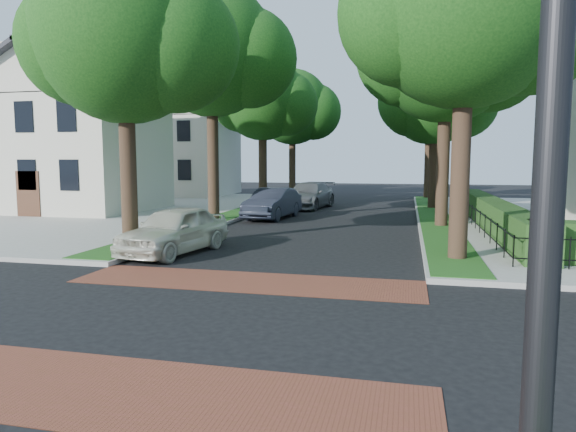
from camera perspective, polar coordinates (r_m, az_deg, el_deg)
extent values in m
plane|color=black|center=(10.46, -10.05, -11.23)|extent=(120.00, 120.00, 0.00)
cube|color=gray|center=(36.79, -26.58, 0.83)|extent=(30.00, 30.00, 0.15)
cube|color=brown|center=(13.35, -4.61, -7.29)|extent=(9.00, 2.20, 0.01)
cube|color=brown|center=(7.81, -19.78, -17.68)|extent=(9.00, 2.20, 0.01)
cube|color=#1B4614|center=(28.44, 15.94, 0.02)|extent=(1.60, 29.80, 0.02)
cube|color=#1B4614|center=(29.92, -5.19, 0.54)|extent=(1.60, 29.80, 0.02)
cylinder|color=black|center=(16.24, 18.72, 8.39)|extent=(0.56, 0.56, 7.35)
sphere|color=#0F380F|center=(16.86, 19.22, 21.69)|extent=(6.20, 6.20, 6.20)
sphere|color=#0F380F|center=(17.28, 25.04, 19.70)|extent=(4.65, 4.65, 4.65)
sphere|color=#0F380F|center=(16.52, 13.52, 21.12)|extent=(4.34, 4.34, 4.34)
cylinder|color=black|center=(24.22, 16.92, 8.05)|extent=(0.56, 0.56, 7.70)
sphere|color=#0F380F|center=(24.70, 17.23, 17.52)|extent=(6.60, 6.60, 6.60)
sphere|color=#0F380F|center=(25.10, 21.46, 16.26)|extent=(4.95, 4.95, 4.95)
sphere|color=#0F380F|center=(24.40, 13.19, 17.06)|extent=(4.62, 4.62, 4.62)
sphere|color=#0F380F|center=(26.42, 17.23, 17.87)|extent=(4.29, 4.29, 4.29)
cylinder|color=black|center=(33.19, 15.89, 6.62)|extent=(0.56, 0.56, 6.65)
sphere|color=#0F380F|center=(33.41, 16.07, 12.65)|extent=(5.80, 5.80, 5.80)
sphere|color=#0F380F|center=(33.78, 18.78, 11.81)|extent=(4.35, 4.35, 4.35)
sphere|color=#0F380F|center=(33.15, 13.51, 12.25)|extent=(4.06, 4.06, 4.06)
sphere|color=#0F380F|center=(34.92, 16.14, 13.19)|extent=(3.77, 3.77, 3.77)
cylinder|color=black|center=(42.18, 15.32, 6.74)|extent=(0.56, 0.56, 7.00)
sphere|color=#0F380F|center=(42.39, 15.47, 11.75)|extent=(6.00, 6.00, 6.00)
sphere|color=#0F380F|center=(42.74, 17.69, 11.09)|extent=(4.50, 4.50, 4.50)
sphere|color=#0F380F|center=(42.14, 13.39, 11.43)|extent=(4.20, 4.20, 4.20)
sphere|color=#0F380F|center=(43.94, 15.55, 12.20)|extent=(3.90, 3.90, 3.90)
cylinder|color=black|center=(18.74, -17.40, 7.57)|extent=(0.56, 0.56, 7.00)
sphere|color=#0F380F|center=(19.20, -17.78, 18.67)|extent=(6.00, 6.00, 6.00)
sphere|color=#0F380F|center=(18.62, -12.65, 17.96)|extent=(4.50, 4.50, 4.50)
sphere|color=#0F380F|center=(19.76, -21.97, 17.27)|extent=(4.20, 4.20, 4.20)
sphere|color=#0F380F|center=(20.54, -15.30, 19.33)|extent=(3.90, 3.90, 3.90)
cylinder|color=black|center=(25.97, -8.36, 8.50)|extent=(0.56, 0.56, 8.05)
sphere|color=#0F380F|center=(26.48, -8.51, 17.74)|extent=(6.40, 6.40, 6.40)
sphere|color=#0F380F|center=(26.11, -4.49, 17.06)|extent=(4.80, 4.80, 4.80)
sphere|color=#0F380F|center=(26.86, -11.98, 16.85)|extent=(4.48, 4.48, 4.48)
sphere|color=#0F380F|center=(28.02, -7.06, 18.16)|extent=(4.16, 4.16, 4.16)
cylinder|color=black|center=(34.49, -2.83, 7.00)|extent=(0.56, 0.56, 6.86)
sphere|color=#0F380F|center=(34.72, -2.86, 12.99)|extent=(5.60, 5.60, 5.60)
sphere|color=#0F380F|center=(34.58, -0.20, 12.36)|extent=(4.20, 4.20, 4.20)
sphere|color=#0F380F|center=(34.91, -5.21, 12.44)|extent=(3.92, 3.92, 3.92)
sphere|color=#0F380F|center=(36.10, -2.08, 13.54)|extent=(3.64, 3.64, 3.64)
cylinder|color=black|center=(43.21, 0.48, 7.04)|extent=(0.56, 0.56, 7.14)
sphere|color=#0F380F|center=(43.43, 0.49, 12.02)|extent=(6.20, 6.20, 6.20)
sphere|color=#0F380F|center=(43.34, 2.82, 11.49)|extent=(4.65, 4.65, 4.65)
sphere|color=#0F380F|center=(43.57, -1.60, 11.60)|extent=(4.34, 4.34, 4.34)
sphere|color=#0F380F|center=(44.96, 1.06, 12.46)|extent=(4.03, 4.03, 4.03)
cube|color=#1D3E15|center=(24.55, 21.80, 0.25)|extent=(1.00, 18.00, 1.20)
cube|color=beige|center=(33.42, -22.64, 6.24)|extent=(9.00, 8.00, 6.50)
cube|color=brown|center=(31.03, -20.64, 15.78)|extent=(0.80, 0.80, 3.64)
cube|color=beige|center=(45.53, -12.26, 6.45)|extent=(9.00, 8.00, 6.50)
cube|color=brown|center=(43.30, -10.03, 13.25)|extent=(0.80, 0.80, 3.64)
cylinder|color=black|center=(4.80, 27.77, 17.88)|extent=(0.26, 0.26, 8.00)
imported|color=beige|center=(17.58, -12.52, -1.51)|extent=(2.61, 4.91, 1.59)
imported|color=#212531|center=(27.38, -1.73, 1.40)|extent=(2.22, 5.08, 1.62)
imported|color=slate|center=(33.39, 2.28, 2.31)|extent=(3.10, 6.01, 1.67)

